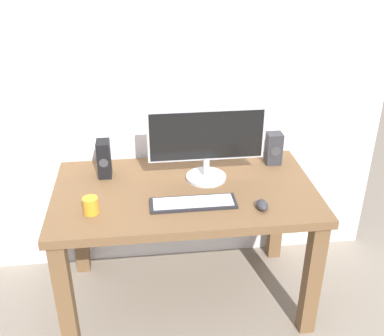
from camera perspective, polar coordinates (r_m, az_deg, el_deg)
ground_plane at (r=2.86m, az=-0.79°, el=-15.49°), size 6.00×6.00×0.00m
wall_back at (r=2.55m, az=-2.07°, el=17.35°), size 2.49×0.04×3.00m
desk at (r=2.48m, az=-0.88°, el=-4.98°), size 1.37×0.77×0.74m
monitor at (r=2.42m, az=1.80°, el=3.35°), size 0.62×0.22×0.40m
keyboard_primary at (r=2.28m, az=0.15°, el=-4.36°), size 0.43×0.13×0.02m
mouse at (r=2.26m, az=8.68°, el=-4.54°), size 0.06×0.09×0.04m
speaker_right at (r=2.68m, az=10.08°, el=2.41°), size 0.09×0.08×0.19m
speaker_left at (r=2.54m, az=-10.83°, el=1.13°), size 0.07×0.10×0.21m
coffee_mug at (r=2.25m, az=-12.42°, el=-4.56°), size 0.07×0.07×0.08m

